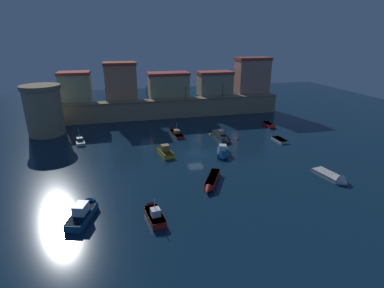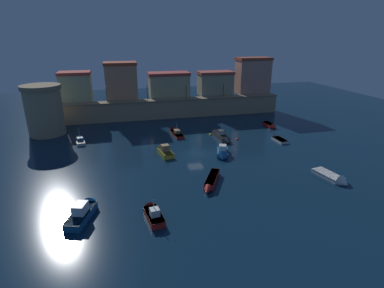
# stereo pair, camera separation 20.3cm
# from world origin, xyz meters

# --- Properties ---
(ground_plane) EXTENTS (136.84, 136.84, 0.00)m
(ground_plane) POSITION_xyz_m (0.00, 0.00, 0.00)
(ground_plane) COLOR #0C2338
(quay_wall) EXTENTS (54.56, 3.07, 4.48)m
(quay_wall) POSITION_xyz_m (0.00, 24.19, 2.25)
(quay_wall) COLOR #9E8966
(quay_wall) RESTS_ON ground
(old_town_backdrop) EXTENTS (51.90, 5.74, 9.25)m
(old_town_backdrop) POSITION_xyz_m (1.84, 28.14, 8.05)
(old_town_backdrop) COLOR #9AA77D
(old_town_backdrop) RESTS_ON ground
(fortress_tower) EXTENTS (7.44, 7.44, 9.89)m
(fortress_tower) POSITION_xyz_m (-26.37, 17.05, 5.00)
(fortress_tower) COLOR #9E8966
(fortress_tower) RESTS_ON ground
(quay_lamp_0) EXTENTS (0.32, 0.32, 3.66)m
(quay_lamp_0) POSITION_xyz_m (-14.56, 24.19, 6.89)
(quay_lamp_0) COLOR black
(quay_lamp_0) RESTS_ON quay_wall
(quay_lamp_1) EXTENTS (0.32, 0.32, 3.56)m
(quay_lamp_1) POSITION_xyz_m (-5.41, 24.19, 6.83)
(quay_lamp_1) COLOR black
(quay_lamp_1) RESTS_ON quay_wall
(quay_lamp_2) EXTENTS (0.32, 0.32, 3.27)m
(quay_lamp_2) POSITION_xyz_m (3.92, 24.19, 6.66)
(quay_lamp_2) COLOR black
(quay_lamp_2) RESTS_ON quay_wall
(quay_lamp_3) EXTENTS (0.32, 0.32, 3.62)m
(quay_lamp_3) POSITION_xyz_m (13.31, 24.19, 6.86)
(quay_lamp_3) COLOR black
(quay_lamp_3) RESTS_ON quay_wall
(moored_boat_0) EXTENTS (3.26, 5.02, 2.08)m
(moored_boat_0) POSITION_xyz_m (3.99, -2.43, 0.49)
(moored_boat_0) COLOR #195689
(moored_boat_0) RESTS_ON ground
(moored_boat_1) EXTENTS (1.82, 4.43, 1.52)m
(moored_boat_1) POSITION_xyz_m (16.94, 2.92, 0.24)
(moored_boat_1) COLOR white
(moored_boat_1) RESTS_ON ground
(moored_boat_2) EXTENTS (2.54, 5.35, 2.24)m
(moored_boat_2) POSITION_xyz_m (-5.22, 1.04, 0.51)
(moored_boat_2) COLOR gold
(moored_boat_2) RESTS_ON ground
(moored_boat_3) EXTENTS (2.80, 5.75, 1.79)m
(moored_boat_3) POSITION_xyz_m (16.03, -14.48, 0.30)
(moored_boat_3) COLOR white
(moored_boat_3) RESTS_ON ground
(moored_boat_4) EXTENTS (4.19, 6.42, 1.12)m
(moored_boat_4) POSITION_xyz_m (-0.84, -11.59, 0.45)
(moored_boat_4) COLOR red
(moored_boat_4) RESTS_ON ground
(moored_boat_5) EXTENTS (1.77, 7.05, 3.35)m
(moored_boat_5) POSITION_xyz_m (6.78, 5.56, 0.52)
(moored_boat_5) COLOR #333338
(moored_boat_5) RESTS_ON ground
(moored_boat_6) EXTENTS (2.22, 5.03, 3.23)m
(moored_boat_6) POSITION_xyz_m (-19.63, 10.72, 0.34)
(moored_boat_6) COLOR silver
(moored_boat_6) RESTS_ON ground
(moored_boat_7) EXTENTS (1.36, 4.62, 1.26)m
(moored_boat_7) POSITION_xyz_m (19.60, 10.81, 0.37)
(moored_boat_7) COLOR red
(moored_boat_7) RESTS_ON ground
(moored_boat_8) EXTENTS (2.14, 6.68, 3.03)m
(moored_boat_8) POSITION_xyz_m (-1.32, 11.32, 0.31)
(moored_boat_8) COLOR red
(moored_boat_8) RESTS_ON ground
(moored_boat_9) EXTENTS (2.16, 5.02, 2.88)m
(moored_boat_9) POSITION_xyz_m (-9.32, -17.23, 0.48)
(moored_boat_9) COLOR red
(moored_boat_9) RESTS_ON ground
(moored_boat_10) EXTENTS (3.65, 6.55, 2.30)m
(moored_boat_10) POSITION_xyz_m (-16.63, -15.06, 0.58)
(moored_boat_10) COLOR #195689
(moored_boat_10) RESTS_ON ground
(mooring_buoy_0) EXTENTS (0.64, 0.64, 0.64)m
(mooring_buoy_0) POSITION_xyz_m (5.37, 8.73, 0.00)
(mooring_buoy_0) COLOR yellow
(mooring_buoy_0) RESTS_ON ground
(mooring_buoy_1) EXTENTS (0.53, 0.53, 0.53)m
(mooring_buoy_1) POSITION_xyz_m (9.50, 4.76, 0.00)
(mooring_buoy_1) COLOR red
(mooring_buoy_1) RESTS_ON ground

